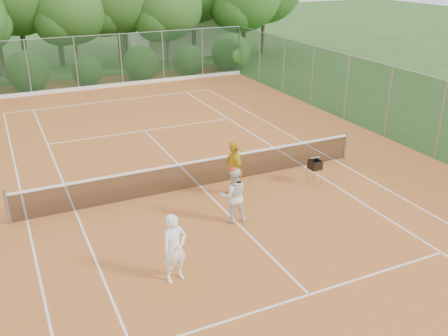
# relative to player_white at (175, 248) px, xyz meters

# --- Properties ---
(ground) EXTENTS (120.00, 120.00, 0.00)m
(ground) POSITION_rel_player_white_xyz_m (2.54, 4.54, -0.88)
(ground) COLOR #284B1A
(ground) RESTS_ON ground
(clay_court) EXTENTS (18.00, 36.00, 0.02)m
(clay_court) POSITION_rel_player_white_xyz_m (2.54, 4.54, -0.87)
(clay_court) COLOR #B46329
(clay_court) RESTS_ON ground
(club_building) EXTENTS (8.00, 5.00, 3.00)m
(club_building) POSITION_rel_player_white_xyz_m (11.54, 28.54, 0.62)
(club_building) COLOR beige
(club_building) RESTS_ON ground
(tennis_net) EXTENTS (11.97, 0.10, 1.10)m
(tennis_net) POSITION_rel_player_white_xyz_m (2.54, 4.54, -0.35)
(tennis_net) COLOR gray
(tennis_net) RESTS_ON clay_court
(player_white) EXTENTS (0.70, 0.53, 1.72)m
(player_white) POSITION_rel_player_white_xyz_m (0.00, 0.00, 0.00)
(player_white) COLOR white
(player_white) RESTS_ON clay_court
(player_center_grp) EXTENTS (0.91, 0.77, 1.69)m
(player_center_grp) POSITION_rel_player_white_xyz_m (2.49, 1.97, -0.02)
(player_center_grp) COLOR silver
(player_center_grp) RESTS_ON clay_court
(player_yellow) EXTENTS (0.49, 1.08, 1.82)m
(player_yellow) POSITION_rel_player_white_xyz_m (3.26, 3.51, 0.05)
(player_yellow) COLOR gold
(player_yellow) RESTS_ON clay_court
(ball_hopper) EXTENTS (0.37, 0.37, 0.84)m
(ball_hopper) POSITION_rel_player_white_xyz_m (6.11, 3.14, -0.19)
(ball_hopper) COLOR gray
(ball_hopper) RESTS_ON clay_court
(stray_ball_a) EXTENTS (0.07, 0.07, 0.07)m
(stray_ball_a) POSITION_rel_player_white_xyz_m (-1.07, 14.81, -0.83)
(stray_ball_a) COLOR yellow
(stray_ball_a) RESTS_ON clay_court
(stray_ball_b) EXTENTS (0.07, 0.07, 0.07)m
(stray_ball_b) POSITION_rel_player_white_xyz_m (4.25, 14.66, -0.83)
(stray_ball_b) COLOR gold
(stray_ball_b) RESTS_ON clay_court
(stray_ball_c) EXTENTS (0.07, 0.07, 0.07)m
(stray_ball_c) POSITION_rel_player_white_xyz_m (6.58, 16.73, -0.83)
(stray_ball_c) COLOR yellow
(stray_ball_c) RESTS_ON clay_court
(court_markings) EXTENTS (11.03, 23.83, 0.01)m
(court_markings) POSITION_rel_player_white_xyz_m (2.54, 4.54, -0.86)
(court_markings) COLOR white
(court_markings) RESTS_ON clay_court
(fence_back) EXTENTS (18.07, 0.07, 3.00)m
(fence_back) POSITION_rel_player_white_xyz_m (2.54, 19.54, 0.64)
(fence_back) COLOR #19381E
(fence_back) RESTS_ON clay_court
(fence_right) EXTENTS (0.07, 33.07, 3.00)m
(fence_right) POSITION_rel_player_white_xyz_m (11.54, 3.04, 0.64)
(fence_right) COLOR #19381E
(fence_right) RESTS_ON clay_court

